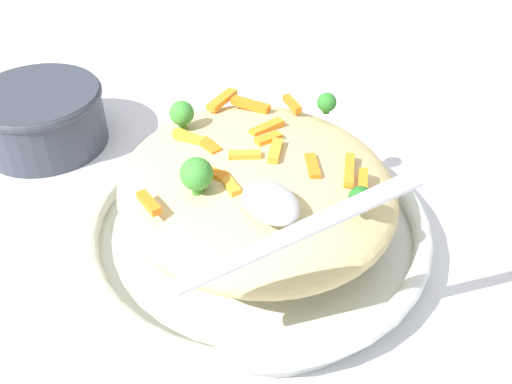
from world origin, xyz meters
TOP-DOWN VIEW (x-y plane):
  - ground_plane at (0.00, 0.00)m, footprint 2.40×2.40m
  - serving_bowl at (0.00, 0.00)m, footprint 0.33×0.33m
  - pasta_mound at (0.00, 0.00)m, footprint 0.27×0.25m
  - carrot_piece_0 at (-0.08, 0.04)m, footprint 0.04×0.03m
  - carrot_piece_1 at (0.01, 0.01)m, footprint 0.03×0.03m
  - carrot_piece_2 at (0.06, 0.06)m, footprint 0.04×0.03m
  - carrot_piece_3 at (-0.06, 0.08)m, footprint 0.03×0.01m
  - carrot_piece_4 at (0.01, -0.11)m, footprint 0.03×0.01m
  - carrot_piece_5 at (-0.03, -0.03)m, footprint 0.03×0.01m
  - carrot_piece_6 at (0.00, -0.01)m, footprint 0.02×0.03m
  - carrot_piece_7 at (0.04, 0.03)m, footprint 0.03×0.02m
  - carrot_piece_8 at (-0.00, -0.05)m, footprint 0.04×0.03m
  - carrot_piece_9 at (-0.03, 0.03)m, footprint 0.01×0.04m
  - carrot_piece_10 at (-0.06, -0.04)m, footprint 0.03×0.02m
  - carrot_piece_11 at (0.02, -0.04)m, footprint 0.03×0.01m
  - carrot_piece_12 at (-0.01, 0.02)m, footprint 0.01×0.02m
  - carrot_piece_13 at (0.08, 0.06)m, footprint 0.03×0.03m
  - carrot_piece_14 at (-0.10, 0.02)m, footprint 0.03×0.04m
  - broccoli_floret_0 at (-0.03, 0.10)m, footprint 0.02×0.02m
  - broccoli_floret_1 at (-0.08, -0.03)m, footprint 0.02×0.02m
  - broccoli_floret_2 at (0.10, 0.03)m, footprint 0.02×0.02m
  - broccoli_floret_3 at (0.01, -0.07)m, footprint 0.03×0.03m
  - serving_spoon at (0.09, -0.04)m, footprint 0.13×0.15m
  - companion_bowl at (-0.29, -0.12)m, footprint 0.15×0.15m

SIDE VIEW (x-z plane):
  - ground_plane at x=0.00m, z-range 0.00..0.00m
  - serving_bowl at x=0.00m, z-range 0.00..0.04m
  - companion_bowl at x=-0.29m, z-range 0.00..0.08m
  - pasta_mound at x=0.00m, z-range 0.03..0.11m
  - carrot_piece_2 at x=0.06m, z-range 0.10..0.11m
  - carrot_piece_14 at x=-0.10m, z-range 0.10..0.11m
  - carrot_piece_4 at x=0.01m, z-range 0.10..0.11m
  - carrot_piece_13 at x=0.08m, z-range 0.10..0.11m
  - carrot_piece_0 at x=-0.08m, z-range 0.10..0.11m
  - carrot_piece_3 at x=-0.06m, z-range 0.10..0.11m
  - carrot_piece_10 at x=-0.06m, z-range 0.11..0.11m
  - carrot_piece_7 at x=0.04m, z-range 0.11..0.11m
  - carrot_piece_8 at x=0.00m, z-range 0.11..0.11m
  - carrot_piece_5 at x=-0.03m, z-range 0.11..0.11m
  - carrot_piece_11 at x=0.02m, z-range 0.11..0.11m
  - carrot_piece_9 at x=-0.03m, z-range 0.11..0.11m
  - carrot_piece_12 at x=-0.01m, z-range 0.11..0.12m
  - carrot_piece_6 at x=0.00m, z-range 0.11..0.12m
  - carrot_piece_1 at x=0.01m, z-range 0.11..0.12m
  - broccoli_floret_0 at x=-0.03m, z-range 0.10..0.13m
  - broccoli_floret_2 at x=0.10m, z-range 0.11..0.13m
  - broccoli_floret_1 at x=-0.08m, z-range 0.11..0.14m
  - broccoli_floret_3 at x=0.01m, z-range 0.11..0.14m
  - serving_spoon at x=0.09m, z-range 0.09..0.17m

